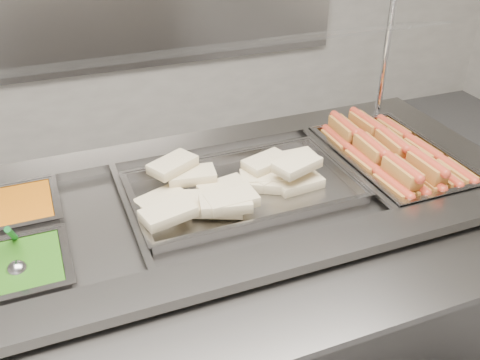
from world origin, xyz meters
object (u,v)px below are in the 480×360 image
object	(u,v)px
steam_counter	(227,296)
sneeze_guard	(199,54)
serving_spoon	(17,264)
pan_wraps	(243,193)
pan_hotdogs	(392,164)

from	to	relation	value
steam_counter	sneeze_guard	world-z (taller)	sneeze_guard
serving_spoon	sneeze_guard	bearing A→B (deg)	31.68
sneeze_guard	serving_spoon	distance (m)	0.82
steam_counter	sneeze_guard	size ratio (longest dim) A/B	1.14
steam_counter	pan_wraps	distance (m)	0.44
pan_hotdogs	pan_wraps	size ratio (longest dim) A/B	0.81
steam_counter	pan_hotdogs	world-z (taller)	pan_hotdogs
sneeze_guard	pan_hotdogs	distance (m)	0.80
serving_spoon	pan_hotdogs	bearing A→B (deg)	7.65
steam_counter	pan_wraps	xyz separation A→B (m)	(0.06, 0.00, 0.43)
pan_hotdogs	sneeze_guard	bearing A→B (deg)	161.48
pan_wraps	serving_spoon	bearing A→B (deg)	-166.73
sneeze_guard	serving_spoon	size ratio (longest dim) A/B	9.61
sneeze_guard	serving_spoon	bearing A→B (deg)	-148.32
steam_counter	serving_spoon	distance (m)	0.80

